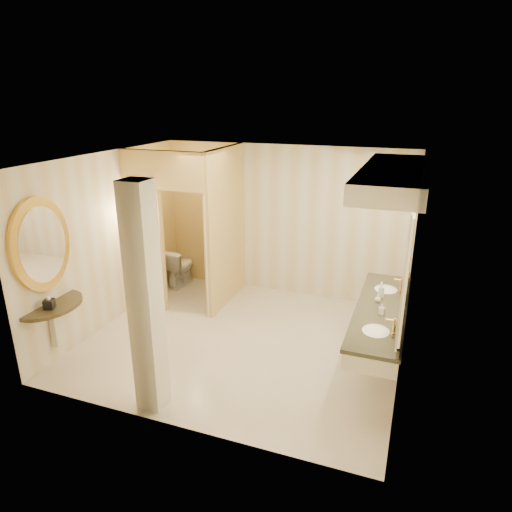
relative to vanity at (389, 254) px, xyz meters
The scene contains 16 objects.
floor 2.56m from the vanity, behind, with size 4.50×4.50×0.00m, color beige.
ceiling 2.25m from the vanity, behind, with size 4.50×4.50×0.00m, color silver.
wall_back 2.83m from the vanity, 134.69° to the left, with size 4.50×0.02×2.70m, color beige.
wall_front 2.83m from the vanity, 134.72° to the right, with size 4.50×0.02×2.70m, color beige.
wall_left 4.24m from the vanity, behind, with size 0.02×4.00×2.70m, color beige.
wall_right 0.39m from the vanity, ahead, with size 0.02×4.00×2.70m, color beige.
toilet_closet 3.25m from the vanity, 162.56° to the left, with size 1.50×1.55×2.70m.
wall_sconce 3.93m from the vanity, behind, with size 0.14×0.14×0.42m.
vanity is the anchor object (origin of this frame).
console_shelf 4.42m from the vanity, 161.72° to the right, with size 0.96×0.96×1.93m.
pillar 3.00m from the vanity, 144.29° to the right, with size 0.30×0.30×2.70m, color beige.
tissue_box 4.40m from the vanity, 159.81° to the right, with size 0.12×0.12×0.12m, color black.
toilet 4.42m from the vanity, 158.08° to the left, with size 0.41×0.72×0.74m, color white.
soap_bottle_a 0.71m from the vanity, 93.30° to the right, with size 0.06×0.07×0.14m, color beige.
soap_bottle_b 0.73m from the vanity, 121.67° to the left, with size 0.08×0.08×0.11m, color silver.
soap_bottle_c 0.71m from the vanity, 103.09° to the left, with size 0.09×0.09×0.23m, color #C6B28C.
Camera 1 is at (2.27, -5.60, 3.50)m, focal length 32.00 mm.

